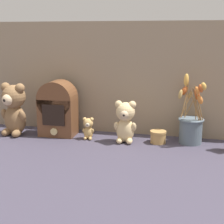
{
  "coord_description": "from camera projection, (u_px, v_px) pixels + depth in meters",
  "views": [
    {
      "loc": [
        0.38,
        -1.52,
        0.51
      ],
      "look_at": [
        0.0,
        0.02,
        0.14
      ],
      "focal_mm": 55.0,
      "sensor_mm": 36.0,
      "label": 1
    }
  ],
  "objects": [
    {
      "name": "vintage_radio",
      "position": [
        58.0,
        108.0,
        1.73
      ],
      "size": [
        0.18,
        0.13,
        0.28
      ],
      "color": "brown",
      "rests_on": "ground"
    },
    {
      "name": "backdrop_wall",
      "position": [
        119.0,
        79.0,
        1.74
      ],
      "size": [
        1.56,
        0.02,
        0.57
      ],
      "color": "gray",
      "rests_on": "ground"
    },
    {
      "name": "teddy_bear_medium",
      "position": [
        125.0,
        121.0,
        1.62
      ],
      "size": [
        0.11,
        0.1,
        0.2
      ],
      "color": "#DBBC84",
      "rests_on": "ground"
    },
    {
      "name": "flower_vase",
      "position": [
        191.0,
        125.0,
        1.61
      ],
      "size": [
        0.14,
        0.16,
        0.33
      ],
      "color": "slate",
      "rests_on": "ground"
    },
    {
      "name": "decorative_tin_tall",
      "position": [
        158.0,
        137.0,
        1.62
      ],
      "size": [
        0.08,
        0.08,
        0.06
      ],
      "color": "tan",
      "rests_on": "ground"
    },
    {
      "name": "ground_plane",
      "position": [
        111.0,
        142.0,
        1.65
      ],
      "size": [
        4.0,
        4.0,
        0.0
      ],
      "primitive_type": "plane",
      "color": "#3D3847"
    },
    {
      "name": "teddy_bear_large",
      "position": [
        14.0,
        108.0,
        1.73
      ],
      "size": [
        0.15,
        0.14,
        0.27
      ],
      "color": "olive",
      "rests_on": "ground"
    },
    {
      "name": "teddy_bear_tiny",
      "position": [
        88.0,
        128.0,
        1.68
      ],
      "size": [
        0.06,
        0.06,
        0.11
      ],
      "color": "tan",
      "rests_on": "ground"
    }
  ]
}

